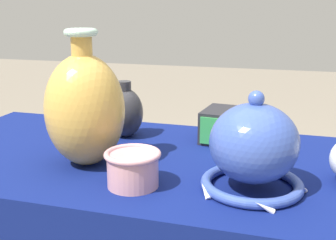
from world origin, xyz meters
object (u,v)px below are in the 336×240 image
Objects in this scene: cup_wide_rose at (133,167)px; jar_round_terracotta at (85,108)px; vase_tall_bulbous at (85,109)px; vase_dome_bell at (253,149)px; mosaic_tile_box at (229,126)px; jar_round_charcoal at (125,112)px.

jar_round_terracotta reaches higher than cup_wide_rose.
vase_tall_bulbous reaches higher than vase_dome_bell.
vase_dome_bell is 0.25m from cup_wide_rose.
cup_wide_rose is at bearing -31.29° from vase_tall_bulbous.
cup_wide_rose is (-0.15, -0.36, -0.00)m from mosaic_tile_box.
mosaic_tile_box is 0.30m from jar_round_charcoal.
jar_round_terracotta is at bearing 160.85° from jar_round_charcoal.
mosaic_tile_box is at bearing -1.99° from jar_round_terracotta.
cup_wide_rose is 0.49m from jar_round_terracotta.
jar_round_charcoal is at bearing 114.68° from cup_wide_rose.
mosaic_tile_box is 1.31× the size of cup_wide_rose.
mosaic_tile_box reaches higher than cup_wide_rose.
jar_round_terracotta is at bearing -175.94° from mosaic_tile_box.
jar_round_charcoal is at bearing -19.15° from jar_round_terracotta.
jar_round_terracotta is (-0.15, 0.29, -0.07)m from vase_tall_bulbous.
mosaic_tile_box is 1.13× the size of jar_round_terracotta.
jar_round_terracotta is at bearing 117.99° from vase_tall_bulbous.
jar_round_charcoal is (0.00, 0.23, -0.06)m from vase_tall_bulbous.
jar_round_terracotta is (-0.31, 0.38, 0.02)m from cup_wide_rose.
vase_dome_bell is 1.44× the size of mosaic_tile_box.
cup_wide_rose is (-0.24, -0.06, -0.04)m from vase_dome_bell.
vase_dome_bell reaches higher than mosaic_tile_box.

